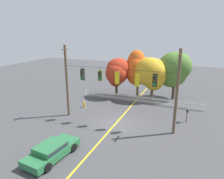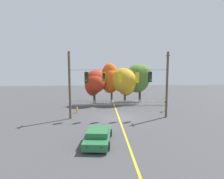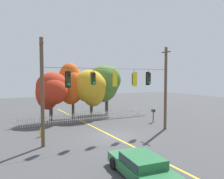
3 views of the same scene
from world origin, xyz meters
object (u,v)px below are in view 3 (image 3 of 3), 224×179
(traffic_signal_southbound_primary, at_px, (134,79))
(fire_hydrant, at_px, (41,132))
(traffic_signal_northbound_primary, at_px, (114,79))
(autumn_maple_far_west, at_px, (104,82))
(traffic_signal_eastbound_side, at_px, (93,79))
(roadside_mailbox, at_px, (153,112))
(traffic_signal_northbound_secondary, at_px, (68,79))
(autumn_maple_near_fence, at_px, (51,89))
(autumn_oak_far_east, at_px, (91,87))
(autumn_maple_mid, at_px, (70,85))
(traffic_signal_westbound_side, at_px, (149,78))
(parked_car, at_px, (141,165))

(traffic_signal_southbound_primary, xyz_separation_m, fire_hydrant, (-7.37, 2.78, -4.39))
(traffic_signal_northbound_primary, bearing_deg, autumn_maple_far_west, 67.97)
(traffic_signal_eastbound_side, bearing_deg, roadside_mailbox, 19.68)
(traffic_signal_northbound_secondary, distance_m, autumn_maple_near_fence, 8.59)
(traffic_signal_northbound_secondary, distance_m, autumn_oak_far_east, 10.35)
(traffic_signal_northbound_secondary, xyz_separation_m, fire_hydrant, (-1.51, 2.76, -4.41))
(autumn_maple_mid, bearing_deg, traffic_signal_northbound_primary, -85.73)
(autumn_maple_mid, distance_m, fire_hydrant, 8.97)
(autumn_maple_near_fence, xyz_separation_m, roadside_mailbox, (9.76, -5.46, -2.41))
(autumn_maple_near_fence, bearing_deg, fire_hydrant, -111.01)
(traffic_signal_northbound_primary, xyz_separation_m, autumn_maple_near_fence, (-3.20, 8.49, -1.23))
(traffic_signal_westbound_side, height_order, parked_car, traffic_signal_westbound_side)
(traffic_signal_northbound_secondary, xyz_separation_m, traffic_signal_southbound_primary, (5.87, -0.02, -0.02))
(fire_hydrant, bearing_deg, autumn_maple_far_west, 38.52)
(autumn_maple_mid, bearing_deg, traffic_signal_northbound_secondary, -108.50)
(traffic_signal_northbound_secondary, bearing_deg, traffic_signal_northbound_primary, -0.29)
(roadside_mailbox, bearing_deg, parked_car, -131.11)
(autumn_maple_mid, distance_m, roadside_mailbox, 10.15)
(parked_car, bearing_deg, traffic_signal_southbound_primary, 58.67)
(traffic_signal_northbound_secondary, relative_size, autumn_oak_far_east, 0.26)
(traffic_signal_southbound_primary, relative_size, autumn_oak_far_east, 0.26)
(fire_hydrant, bearing_deg, autumn_maple_near_fence, 68.99)
(parked_car, bearing_deg, traffic_signal_westbound_side, 50.57)
(roadside_mailbox, bearing_deg, traffic_signal_westbound_side, -134.88)
(traffic_signal_northbound_primary, height_order, autumn_maple_mid, autumn_maple_mid)
(traffic_signal_northbound_secondary, relative_size, parked_car, 0.32)
(traffic_signal_northbound_secondary, relative_size, roadside_mailbox, 1.02)
(parked_car, relative_size, roadside_mailbox, 3.22)
(autumn_maple_near_fence, bearing_deg, traffic_signal_northbound_secondary, -94.64)
(autumn_maple_near_fence, relative_size, autumn_maple_mid, 0.83)
(traffic_signal_westbound_side, bearing_deg, parked_car, -129.43)
(traffic_signal_southbound_primary, bearing_deg, autumn_maple_far_west, 77.87)
(autumn_maple_near_fence, bearing_deg, roadside_mailbox, -29.21)
(autumn_maple_near_fence, bearing_deg, traffic_signal_northbound_primary, -69.34)
(traffic_signal_northbound_primary, bearing_deg, parked_car, -108.68)
(autumn_maple_mid, height_order, autumn_maple_far_west, autumn_maple_mid)
(traffic_signal_westbound_side, bearing_deg, traffic_signal_northbound_primary, -179.68)
(fire_hydrant, height_order, roadside_mailbox, roadside_mailbox)
(traffic_signal_westbound_side, relative_size, autumn_oak_far_east, 0.25)
(traffic_signal_northbound_secondary, distance_m, roadside_mailbox, 11.46)
(traffic_signal_southbound_primary, xyz_separation_m, autumn_maple_mid, (-2.69, 9.52, -0.75))
(parked_car, bearing_deg, traffic_signal_northbound_secondary, 100.93)
(traffic_signal_northbound_secondary, xyz_separation_m, roadside_mailbox, (10.45, 3.01, -3.62))
(autumn_maple_mid, bearing_deg, autumn_oak_far_east, -18.95)
(autumn_maple_mid, height_order, autumn_oak_far_east, autumn_maple_mid)
(traffic_signal_southbound_primary, height_order, autumn_maple_near_fence, traffic_signal_southbound_primary)
(traffic_signal_eastbound_side, bearing_deg, traffic_signal_southbound_primary, -0.28)
(traffic_signal_northbound_secondary, height_order, autumn_oak_far_east, autumn_oak_far_east)
(traffic_signal_northbound_secondary, distance_m, traffic_signal_southbound_primary, 5.87)
(traffic_signal_southbound_primary, xyz_separation_m, traffic_signal_westbound_side, (1.58, 0.02, 0.05))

